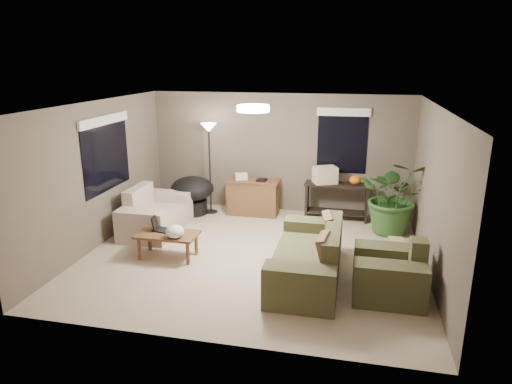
% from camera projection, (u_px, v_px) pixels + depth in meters
% --- Properties ---
extents(room_shell, '(5.50, 5.50, 5.50)m').
position_uv_depth(room_shell, '(253.00, 183.00, 7.31)').
color(room_shell, tan).
rests_on(room_shell, ground).
extents(main_sofa, '(0.95, 2.20, 0.85)m').
position_uv_depth(main_sofa, '(310.00, 260.00, 6.79)').
color(main_sofa, '#4C4B2D').
rests_on(main_sofa, ground).
extents(throw_pillows, '(0.31, 1.38, 0.47)m').
position_uv_depth(throw_pillows, '(328.00, 239.00, 6.64)').
color(throw_pillows, '#8C7251').
rests_on(throw_pillows, main_sofa).
extents(loveseat, '(0.90, 1.60, 0.85)m').
position_uv_depth(loveseat, '(155.00, 216.00, 8.69)').
color(loveseat, beige).
rests_on(loveseat, ground).
extents(armchair, '(0.95, 1.00, 0.85)m').
position_uv_depth(armchair, '(390.00, 275.00, 6.30)').
color(armchair, '#4E4E2F').
rests_on(armchair, ground).
extents(coffee_table, '(1.00, 0.55, 0.42)m').
position_uv_depth(coffee_table, '(168.00, 237.00, 7.49)').
color(coffee_table, brown).
rests_on(coffee_table, ground).
extents(laptop, '(0.39, 0.30, 0.24)m').
position_uv_depth(laptop, '(160.00, 227.00, 7.58)').
color(laptop, black).
rests_on(laptop, coffee_table).
extents(plastic_bag, '(0.35, 0.32, 0.21)m').
position_uv_depth(plastic_bag, '(175.00, 232.00, 7.26)').
color(plastic_bag, white).
rests_on(plastic_bag, coffee_table).
extents(desk, '(1.10, 0.50, 0.75)m').
position_uv_depth(desk, '(253.00, 197.00, 9.59)').
color(desk, brown).
rests_on(desk, ground).
extents(desk_papers, '(0.71, 0.31, 0.12)m').
position_uv_depth(desk_papers, '(245.00, 177.00, 9.50)').
color(desk_papers, silver).
rests_on(desk_papers, desk).
extents(console_table, '(1.30, 0.40, 0.75)m').
position_uv_depth(console_table, '(336.00, 198.00, 9.29)').
color(console_table, black).
rests_on(console_table, ground).
extents(pumpkin, '(0.30, 0.30, 0.19)m').
position_uv_depth(pumpkin, '(355.00, 180.00, 9.10)').
color(pumpkin, orange).
rests_on(pumpkin, console_table).
extents(cardboard_box, '(0.54, 0.49, 0.34)m').
position_uv_depth(cardboard_box, '(325.00, 175.00, 9.20)').
color(cardboard_box, beige).
rests_on(cardboard_box, console_table).
extents(papasan_chair, '(1.15, 1.15, 0.80)m').
position_uv_depth(papasan_chair, '(192.00, 192.00, 9.61)').
color(papasan_chair, black).
rests_on(papasan_chair, ground).
extents(floor_lamp, '(0.32, 0.32, 1.91)m').
position_uv_depth(floor_lamp, '(209.00, 138.00, 9.36)').
color(floor_lamp, black).
rests_on(floor_lamp, ground).
extents(ceiling_fixture, '(0.50, 0.50, 0.10)m').
position_uv_depth(ceiling_fixture, '(253.00, 108.00, 6.97)').
color(ceiling_fixture, white).
rests_on(ceiling_fixture, room_shell).
extents(houseplant, '(1.29, 1.44, 1.12)m').
position_uv_depth(houseplant, '(394.00, 204.00, 8.51)').
color(houseplant, '#2D5923').
rests_on(houseplant, ground).
extents(cat_scratching_post, '(0.32, 0.32, 0.50)m').
position_uv_depth(cat_scratching_post, '(394.00, 256.00, 7.11)').
color(cat_scratching_post, tan).
rests_on(cat_scratching_post, ground).
extents(window_left, '(0.05, 1.56, 1.33)m').
position_uv_depth(window_left, '(106.00, 141.00, 8.00)').
color(window_left, black).
rests_on(window_left, room_shell).
extents(window_back, '(1.06, 0.05, 1.33)m').
position_uv_depth(window_back, '(343.00, 130.00, 9.21)').
color(window_back, black).
rests_on(window_back, room_shell).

